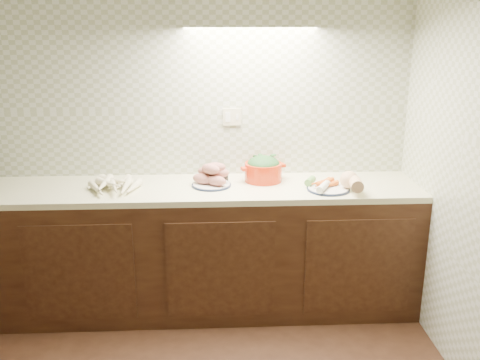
{
  "coord_description": "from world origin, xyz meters",
  "views": [
    {
      "loc": [
        0.42,
        -1.93,
        2.0
      ],
      "look_at": [
        0.58,
        1.25,
        1.02
      ],
      "focal_mm": 40.0,
      "sensor_mm": 36.0,
      "label": 1
    }
  ],
  "objects_px": {
    "parsnip_pile": "(122,182)",
    "sweet_potato_plate": "(212,177)",
    "dutch_oven": "(263,169)",
    "onion_bowl": "(216,174)",
    "veg_plate": "(338,183)"
  },
  "relations": [
    {
      "from": "parsnip_pile",
      "to": "sweet_potato_plate",
      "type": "distance_m",
      "value": 0.6
    },
    {
      "from": "parsnip_pile",
      "to": "sweet_potato_plate",
      "type": "bearing_deg",
      "value": 0.6
    },
    {
      "from": "dutch_oven",
      "to": "onion_bowl",
      "type": "bearing_deg",
      "value": 158.09
    },
    {
      "from": "parsnip_pile",
      "to": "onion_bowl",
      "type": "relative_size",
      "value": 2.45
    },
    {
      "from": "sweet_potato_plate",
      "to": "veg_plate",
      "type": "xyz_separation_m",
      "value": [
        0.83,
        -0.14,
        -0.02
      ]
    },
    {
      "from": "sweet_potato_plate",
      "to": "dutch_oven",
      "type": "relative_size",
      "value": 0.85
    },
    {
      "from": "parsnip_pile",
      "to": "onion_bowl",
      "type": "bearing_deg",
      "value": 10.82
    },
    {
      "from": "parsnip_pile",
      "to": "onion_bowl",
      "type": "height_order",
      "value": "onion_bowl"
    },
    {
      "from": "onion_bowl",
      "to": "veg_plate",
      "type": "distance_m",
      "value": 0.84
    },
    {
      "from": "sweet_potato_plate",
      "to": "onion_bowl",
      "type": "bearing_deg",
      "value": 76.56
    },
    {
      "from": "onion_bowl",
      "to": "dutch_oven",
      "type": "distance_m",
      "value": 0.33
    },
    {
      "from": "parsnip_pile",
      "to": "sweet_potato_plate",
      "type": "xyz_separation_m",
      "value": [
        0.6,
        0.01,
        0.03
      ]
    },
    {
      "from": "onion_bowl",
      "to": "veg_plate",
      "type": "bearing_deg",
      "value": -17.39
    },
    {
      "from": "sweet_potato_plate",
      "to": "onion_bowl",
      "type": "height_order",
      "value": "sweet_potato_plate"
    },
    {
      "from": "onion_bowl",
      "to": "sweet_potato_plate",
      "type": "bearing_deg",
      "value": -103.44
    }
  ]
}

